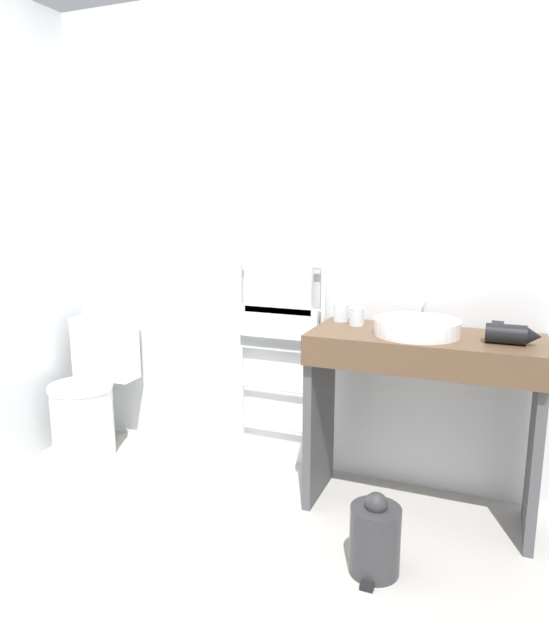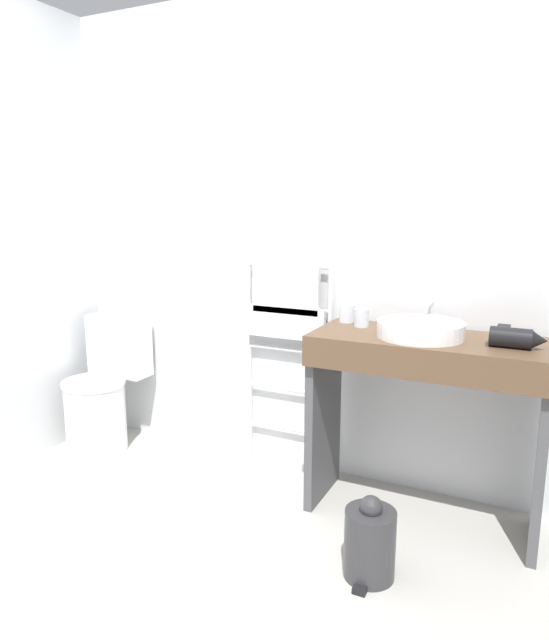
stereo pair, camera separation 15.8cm
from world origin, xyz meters
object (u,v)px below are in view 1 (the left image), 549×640
at_px(hair_dryer, 509,334).
at_px(towel_radiator, 279,319).
at_px(toilet, 90,398).
at_px(cup_near_edge, 357,317).
at_px(sink_basin, 417,327).
at_px(cup_near_wall, 341,313).
at_px(trash_bin, 375,538).

bearing_deg(hair_dryer, towel_radiator, 168.00).
distance_m(toilet, cup_near_edge, 1.63).
relative_size(sink_basin, hair_dryer, 1.74).
relative_size(sink_basin, cup_near_wall, 4.39).
height_order(sink_basin, trash_bin, sink_basin).
bearing_deg(cup_near_edge, sink_basin, -17.68).
bearing_deg(sink_basin, hair_dryer, -2.18).
xyz_separation_m(sink_basin, cup_near_edge, (-0.29, 0.09, 0.01)).
xyz_separation_m(towel_radiator, hair_dryer, (1.11, -0.24, 0.07)).
distance_m(toilet, cup_near_wall, 1.55).
xyz_separation_m(cup_near_edge, trash_bin, (0.24, -0.59, -0.75)).
xyz_separation_m(towel_radiator, cup_near_edge, (0.45, -0.13, 0.07)).
distance_m(cup_near_wall, trash_bin, 1.05).
relative_size(cup_near_wall, trash_bin, 0.25).
bearing_deg(cup_near_wall, trash_bin, -62.66).
relative_size(towel_radiator, cup_near_wall, 13.55).
bearing_deg(trash_bin, sink_basin, 84.44).
bearing_deg(towel_radiator, sink_basin, -16.76).
distance_m(toilet, sink_basin, 1.90).
height_order(sink_basin, hair_dryer, hair_dryer).
height_order(cup_near_wall, trash_bin, cup_near_wall).
distance_m(sink_basin, cup_near_edge, 0.31).
relative_size(towel_radiator, cup_near_edge, 13.63).
bearing_deg(trash_bin, towel_radiator, 133.81).
xyz_separation_m(toilet, sink_basin, (1.82, 0.01, 0.57)).
distance_m(toilet, trash_bin, 1.84).
bearing_deg(cup_near_edge, towel_radiator, 163.85).
bearing_deg(cup_near_edge, hair_dryer, -9.14).
relative_size(toilet, cup_near_wall, 9.10).
xyz_separation_m(cup_near_wall, cup_near_edge, (0.10, -0.07, -0.00)).
distance_m(toilet, towel_radiator, 1.21).
bearing_deg(trash_bin, cup_near_wall, 117.34).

